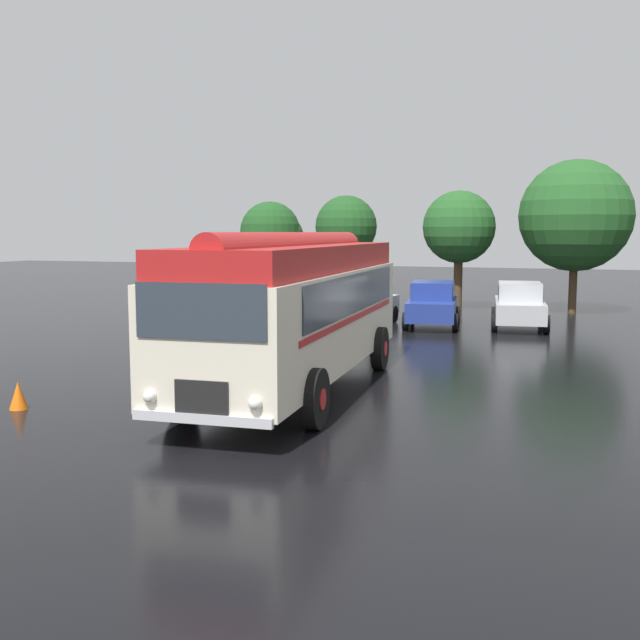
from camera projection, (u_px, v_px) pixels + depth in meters
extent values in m
plane|color=black|center=(306.00, 388.00, 16.80)|extent=(120.00, 120.00, 0.00)
cube|color=silver|center=(297.00, 318.00, 16.45)|extent=(3.25, 10.16, 2.10)
cube|color=red|center=(297.00, 258.00, 16.30)|extent=(3.03, 9.95, 0.56)
cylinder|color=red|center=(297.00, 246.00, 16.27)|extent=(1.32, 9.52, 0.60)
cube|color=#2D3842|center=(356.00, 293.00, 16.33)|extent=(0.64, 7.98, 0.84)
cube|color=#2D3842|center=(248.00, 290.00, 17.01)|extent=(0.64, 7.98, 0.84)
cube|color=red|center=(355.00, 318.00, 16.30)|extent=(0.65, 8.18, 0.12)
cube|color=red|center=(246.00, 314.00, 16.98)|extent=(0.65, 8.18, 0.12)
cube|color=#2D3842|center=(200.00, 311.00, 11.58)|extent=(2.20, 0.20, 0.88)
cube|color=black|center=(202.00, 398.00, 11.73)|extent=(0.90, 0.13, 0.56)
cube|color=silver|center=(201.00, 419.00, 11.75)|extent=(2.38, 0.28, 0.16)
sphere|color=white|center=(255.00, 404.00, 11.48)|extent=(0.22, 0.22, 0.22)
sphere|color=white|center=(150.00, 397.00, 11.96)|extent=(0.22, 0.22, 0.22)
cylinder|color=black|center=(315.00, 399.00, 13.26)|extent=(0.36, 1.12, 1.10)
cylinder|color=red|center=(315.00, 399.00, 13.26)|extent=(0.35, 0.41, 0.39)
cylinder|color=black|center=(181.00, 390.00, 13.96)|extent=(0.36, 1.12, 1.10)
cylinder|color=red|center=(181.00, 390.00, 13.96)|extent=(0.35, 0.41, 0.39)
cylinder|color=black|center=(380.00, 348.00, 19.00)|extent=(0.36, 1.12, 1.10)
cylinder|color=red|center=(380.00, 348.00, 19.00)|extent=(0.35, 0.41, 0.39)
cylinder|color=black|center=(283.00, 344.00, 19.69)|extent=(0.36, 1.12, 1.10)
cylinder|color=red|center=(283.00, 344.00, 19.69)|extent=(0.35, 0.41, 0.39)
cube|color=silver|center=(302.00, 302.00, 30.16)|extent=(1.90, 4.28, 0.70)
cube|color=silver|center=(304.00, 286.00, 30.22)|extent=(1.60, 2.25, 0.64)
cube|color=#2D3842|center=(321.00, 286.00, 29.93)|extent=(0.12, 1.93, 0.50)
cube|color=#2D3842|center=(287.00, 285.00, 30.51)|extent=(0.12, 1.93, 0.50)
cylinder|color=black|center=(309.00, 315.00, 28.67)|extent=(0.23, 0.65, 0.64)
cylinder|color=black|center=(268.00, 313.00, 29.34)|extent=(0.23, 0.65, 0.64)
cylinder|color=black|center=(334.00, 309.00, 31.05)|extent=(0.23, 0.65, 0.64)
cylinder|color=black|center=(296.00, 307.00, 31.73)|extent=(0.23, 0.65, 0.64)
cube|color=silver|center=(360.00, 307.00, 28.24)|extent=(2.09, 4.34, 0.70)
cube|color=silver|center=(361.00, 289.00, 28.30)|extent=(1.70, 2.32, 0.64)
cube|color=#2D3842|center=(380.00, 290.00, 27.98)|extent=(0.21, 1.93, 0.50)
cube|color=#2D3842|center=(343.00, 289.00, 28.62)|extent=(0.21, 1.93, 0.50)
cylinder|color=black|center=(368.00, 321.00, 26.74)|extent=(0.26, 0.66, 0.64)
cylinder|color=black|center=(324.00, 319.00, 27.49)|extent=(0.26, 0.66, 0.64)
cylinder|color=black|center=(393.00, 314.00, 29.08)|extent=(0.26, 0.66, 0.64)
cylinder|color=black|center=(352.00, 312.00, 29.83)|extent=(0.26, 0.66, 0.64)
cube|color=navy|center=(432.00, 308.00, 27.80)|extent=(2.29, 4.40, 0.70)
cube|color=navy|center=(433.00, 290.00, 27.86)|extent=(1.80, 2.38, 0.64)
cube|color=#2D3842|center=(454.00, 290.00, 27.71)|extent=(0.30, 1.92, 0.50)
cube|color=#2D3842|center=(413.00, 290.00, 28.01)|extent=(0.30, 1.92, 0.50)
cylinder|color=black|center=(455.00, 322.00, 26.39)|extent=(0.29, 0.66, 0.64)
cylinder|color=black|center=(405.00, 321.00, 26.75)|extent=(0.29, 0.66, 0.64)
cylinder|color=black|center=(457.00, 315.00, 28.93)|extent=(0.29, 0.66, 0.64)
cylinder|color=black|center=(411.00, 314.00, 29.28)|extent=(0.29, 0.66, 0.64)
cube|color=#B7BABF|center=(519.00, 310.00, 27.28)|extent=(2.22, 4.38, 0.70)
cube|color=#B7BABF|center=(520.00, 291.00, 27.35)|extent=(1.76, 2.36, 0.64)
cube|color=#2D3842|center=(541.00, 292.00, 27.18)|extent=(0.27, 1.92, 0.50)
cube|color=#2D3842|center=(498.00, 291.00, 27.51)|extent=(0.27, 1.92, 0.50)
cylinder|color=black|center=(547.00, 324.00, 25.87)|extent=(0.28, 0.66, 0.64)
cylinder|color=black|center=(495.00, 323.00, 26.25)|extent=(0.28, 0.66, 0.64)
cylinder|color=black|center=(542.00, 316.00, 28.39)|extent=(0.28, 0.66, 0.64)
cylinder|color=black|center=(494.00, 315.00, 28.78)|extent=(0.28, 0.66, 0.64)
cylinder|color=#4C3823|center=(271.00, 277.00, 38.42)|extent=(0.39, 0.39, 2.35)
sphere|color=#1E4C1E|center=(270.00, 232.00, 38.15)|extent=(3.08, 3.08, 3.08)
sphere|color=#1E4C1E|center=(284.00, 235.00, 38.29)|extent=(2.03, 2.03, 2.03)
cylinder|color=#4C3823|center=(346.00, 277.00, 35.84)|extent=(0.40, 0.40, 2.66)
sphere|color=#1E4C1E|center=(346.00, 226.00, 35.55)|extent=(2.94, 2.94, 2.94)
sphere|color=#1E4C1E|center=(350.00, 225.00, 35.61)|extent=(1.69, 1.69, 1.69)
cylinder|color=#4C3823|center=(458.00, 282.00, 33.84)|extent=(0.39, 0.39, 2.50)
sphere|color=#235623|center=(459.00, 227.00, 33.55)|extent=(3.25, 3.25, 3.25)
sphere|color=#235623|center=(455.00, 231.00, 34.01)|extent=(2.22, 2.22, 2.22)
cylinder|color=#4C3823|center=(573.00, 286.00, 32.20)|extent=(0.35, 0.35, 2.40)
sphere|color=#235623|center=(576.00, 216.00, 31.85)|extent=(4.76, 4.76, 4.76)
sphere|color=#235623|center=(589.00, 217.00, 31.39)|extent=(3.14, 3.14, 3.14)
cone|color=orange|center=(18.00, 395.00, 14.79)|extent=(0.36, 0.36, 0.55)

